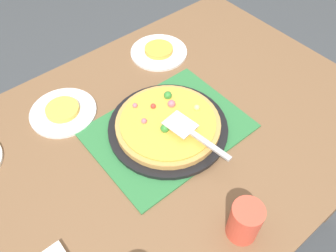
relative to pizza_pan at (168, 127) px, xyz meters
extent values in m
plane|color=#3D4247|center=(0.00, 0.00, -0.76)|extent=(8.00, 8.00, 0.00)
cube|color=brown|center=(0.00, 0.00, -0.03)|extent=(1.40, 1.00, 0.03)
cube|color=brown|center=(0.64, 0.44, -0.40)|extent=(0.07, 0.07, 0.72)
cube|color=#2D753D|center=(0.00, 0.00, -0.01)|extent=(0.48, 0.36, 0.01)
cylinder|color=black|center=(0.00, 0.00, 0.00)|extent=(0.38, 0.38, 0.01)
cylinder|color=tan|center=(0.00, 0.00, 0.02)|extent=(0.33, 0.33, 0.02)
cylinder|color=gold|center=(0.00, 0.00, 0.03)|extent=(0.30, 0.30, 0.01)
sphere|color=#B76675|center=(-0.06, 0.04, 0.04)|extent=(0.02, 0.02, 0.02)
sphere|color=#338433|center=(-0.03, -0.02, 0.04)|extent=(0.03, 0.03, 0.03)
sphere|color=#E5CC7F|center=(0.10, -0.02, 0.04)|extent=(0.02, 0.02, 0.02)
sphere|color=#B76675|center=(-0.04, 0.11, 0.04)|extent=(0.02, 0.02, 0.02)
sphere|color=#B76675|center=(0.05, 0.04, 0.04)|extent=(0.03, 0.03, 0.03)
sphere|color=#338433|center=(0.07, 0.08, 0.04)|extent=(0.03, 0.03, 0.03)
sphere|color=red|center=(-0.02, -0.02, 0.04)|extent=(0.03, 0.03, 0.03)
sphere|color=red|center=(0.00, 0.07, 0.04)|extent=(0.02, 0.02, 0.02)
cylinder|color=white|center=(-0.22, 0.28, -0.01)|extent=(0.22, 0.22, 0.01)
cylinder|color=white|center=(0.22, 0.32, -0.01)|extent=(0.22, 0.22, 0.01)
cylinder|color=#EAB747|center=(-0.22, 0.28, 0.01)|extent=(0.11, 0.11, 0.02)
cylinder|color=gold|center=(0.22, 0.32, 0.01)|extent=(0.11, 0.11, 0.02)
cylinder|color=#E04C38|center=(-0.07, -0.38, 0.05)|extent=(0.08, 0.08, 0.12)
cube|color=silver|center=(0.01, -0.05, 0.06)|extent=(0.08, 0.10, 0.00)
cube|color=#B2B2B7|center=(0.02, -0.16, 0.06)|extent=(0.03, 0.14, 0.01)
camera|label=1|loc=(-0.44, -0.54, 0.85)|focal=36.96mm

